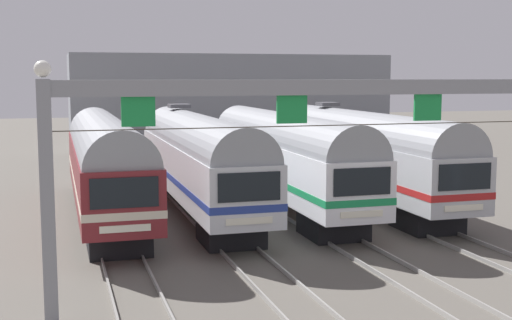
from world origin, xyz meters
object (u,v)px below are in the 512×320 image
commuter_train_maroon (105,161)px  commuter_train_silver (198,158)px  catenary_gantry (361,125)px  commuter_train_white (284,155)px  commuter_train_stainless (364,152)px

commuter_train_maroon → commuter_train_silver: 4.33m
commuter_train_silver → catenary_gantry: (2.17, -13.50, 2.45)m
commuter_train_silver → catenary_gantry: size_ratio=0.99×
commuter_train_silver → catenary_gantry: 13.89m
commuter_train_maroon → catenary_gantry: (6.50, -13.49, 2.45)m
commuter_train_white → commuter_train_stainless: 4.33m
commuter_train_silver → commuter_train_stainless: same height
commuter_train_maroon → commuter_train_stainless: 13.00m
commuter_train_maroon → commuter_train_white: bearing=0.0°
commuter_train_stainless → commuter_train_silver: bearing=180.0°
commuter_train_maroon → catenary_gantry: catenary_gantry is taller
commuter_train_maroon → commuter_train_white: (8.67, 0.00, 0.00)m
commuter_train_stainless → catenary_gantry: catenary_gantry is taller
commuter_train_stainless → catenary_gantry: size_ratio=0.99×
commuter_train_maroon → catenary_gantry: bearing=-64.3°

